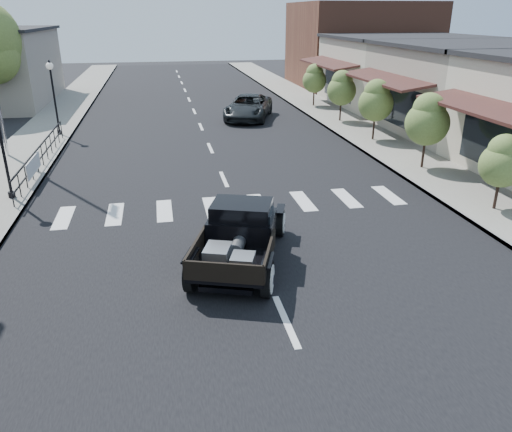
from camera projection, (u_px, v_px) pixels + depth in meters
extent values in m
plane|color=black|center=(258.00, 259.00, 13.40)|extent=(120.00, 120.00, 0.00)
cube|color=black|center=(204.00, 135.00, 27.03)|extent=(14.00, 80.00, 0.02)
cube|color=gray|center=(38.00, 141.00, 25.50)|extent=(3.00, 80.00, 0.15)
cube|color=gray|center=(353.00, 127.00, 28.51)|extent=(3.00, 80.00, 0.15)
cube|color=#AAA08E|center=(483.00, 90.00, 27.03)|extent=(10.00, 9.00, 4.50)
cube|color=#BEB3A1|center=(406.00, 72.00, 35.21)|extent=(10.00, 9.00, 4.50)
cube|color=brown|center=(360.00, 45.00, 43.91)|extent=(11.00, 10.00, 7.00)
imported|color=black|center=(248.00, 107.00, 30.79)|extent=(4.06, 5.74, 1.45)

